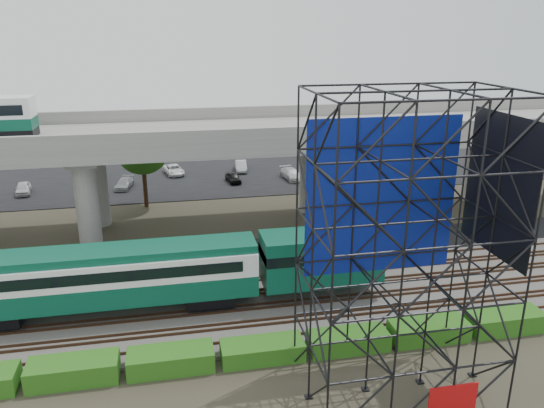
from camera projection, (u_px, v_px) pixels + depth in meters
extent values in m
plane|color=#474233|center=(235.00, 320.00, 33.43)|extent=(140.00, 140.00, 0.00)
cube|color=slate|center=(231.00, 304.00, 35.26)|extent=(90.00, 12.00, 0.20)
cube|color=black|center=(218.00, 254.00, 43.18)|extent=(90.00, 5.00, 0.08)
cube|color=black|center=(199.00, 178.00, 65.04)|extent=(90.00, 18.00, 0.08)
cube|color=#485D76|center=(190.00, 142.00, 85.51)|extent=(140.00, 40.00, 0.03)
cube|color=#472D1E|center=(241.00, 340.00, 30.81)|extent=(90.00, 0.08, 0.16)
cube|color=#472D1E|center=(237.00, 327.00, 32.15)|extent=(90.00, 0.08, 0.16)
cube|color=#472D1E|center=(236.00, 322.00, 32.67)|extent=(90.00, 0.08, 0.16)
cube|color=#472D1E|center=(233.00, 311.00, 34.01)|extent=(90.00, 0.08, 0.16)
cube|color=#472D1E|center=(232.00, 307.00, 34.53)|extent=(90.00, 0.08, 0.16)
cube|color=#472D1E|center=(229.00, 296.00, 35.87)|extent=(90.00, 0.08, 0.16)
cube|color=#472D1E|center=(228.00, 292.00, 36.39)|extent=(90.00, 0.08, 0.16)
cube|color=#472D1E|center=(226.00, 283.00, 37.73)|extent=(90.00, 0.08, 0.16)
cube|color=#472D1E|center=(225.00, 279.00, 38.25)|extent=(90.00, 0.08, 0.16)
cube|color=#472D1E|center=(223.00, 271.00, 39.59)|extent=(90.00, 0.08, 0.16)
cube|color=black|center=(210.00, 296.00, 34.78)|extent=(3.00, 2.20, 0.90)
cube|color=#0B4E38|center=(106.00, 289.00, 33.21)|extent=(19.00, 3.00, 1.40)
cube|color=white|center=(103.00, 268.00, 32.75)|extent=(19.00, 3.00, 1.50)
cube|color=#0B4E38|center=(102.00, 254.00, 32.44)|extent=(19.00, 2.60, 0.50)
cube|color=black|center=(120.00, 266.00, 32.92)|extent=(15.00, 3.06, 0.70)
cube|color=#0B4E38|center=(321.00, 257.00, 35.49)|extent=(8.00, 3.00, 3.40)
cube|color=#9E9B93|center=(208.00, 137.00, 45.58)|extent=(80.00, 12.00, 1.20)
cube|color=#9E9B93|center=(214.00, 137.00, 39.87)|extent=(80.00, 0.50, 1.10)
cube|color=#9E9B93|center=(203.00, 114.00, 50.56)|extent=(80.00, 0.50, 1.10)
cylinder|color=#9E9B93|center=(88.00, 208.00, 41.93)|extent=(1.80, 1.80, 8.00)
cylinder|color=#9E9B93|center=(97.00, 184.00, 48.44)|extent=(1.80, 1.80, 8.00)
cube|color=#9E9B93|center=(88.00, 152.00, 44.01)|extent=(2.40, 9.00, 0.60)
cylinder|color=#9E9B93|center=(330.00, 193.00, 45.64)|extent=(1.80, 1.80, 8.00)
cylinder|color=#9E9B93|center=(309.00, 172.00, 52.15)|extent=(1.80, 1.80, 8.00)
cube|color=#9E9B93|center=(320.00, 143.00, 47.72)|extent=(2.40, 9.00, 0.60)
cylinder|color=#9E9B93|center=(517.00, 182.00, 48.98)|extent=(1.80, 1.80, 8.00)
cylinder|color=#9E9B93|center=(475.00, 164.00, 55.49)|extent=(1.80, 1.80, 8.00)
cube|color=#9E9B93|center=(499.00, 135.00, 51.06)|extent=(2.40, 9.00, 0.60)
cube|color=navy|center=(382.00, 197.00, 27.21)|extent=(8.10, 0.08, 8.25)
cube|color=black|center=(500.00, 186.00, 24.83)|extent=(0.06, 5.40, 6.75)
cube|color=#BB0D0E|center=(452.00, 400.00, 24.35)|extent=(2.40, 0.08, 1.60)
cube|color=black|center=(393.00, 385.00, 27.31)|extent=(9.36, 6.36, 0.08)
cube|color=#255B15|center=(73.00, 371.00, 27.57)|extent=(4.60, 1.80, 1.20)
cube|color=#255B15|center=(171.00, 360.00, 28.50)|extent=(4.60, 1.80, 1.15)
cube|color=#255B15|center=(262.00, 350.00, 29.45)|extent=(4.60, 1.80, 1.03)
cube|color=#255B15|center=(348.00, 341.00, 30.38)|extent=(4.60, 1.80, 1.01)
cube|color=#255B15|center=(429.00, 330.00, 31.29)|extent=(4.60, 1.80, 1.12)
cube|color=#255B15|center=(505.00, 321.00, 32.21)|extent=(4.60, 1.80, 1.20)
cylinder|color=#382314|center=(373.00, 208.00, 46.89)|extent=(0.44, 0.44, 4.80)
ellipsoid|color=#255B15|center=(375.00, 173.00, 45.88)|extent=(4.94, 4.94, 4.18)
cylinder|color=#382314|center=(145.00, 184.00, 53.87)|extent=(0.44, 0.44, 4.80)
ellipsoid|color=#255B15|center=(142.00, 154.00, 52.86)|extent=(4.94, 4.94, 4.18)
imported|color=black|center=(50.00, 263.00, 39.83)|extent=(5.40, 3.96, 1.36)
imported|color=silver|center=(23.00, 188.00, 58.43)|extent=(2.05, 3.88, 1.26)
imported|color=#9DA0A5|center=(97.00, 174.00, 64.45)|extent=(1.27, 3.39, 1.11)
imported|color=gray|center=(124.00, 183.00, 60.45)|extent=(2.25, 4.08, 1.12)
imported|color=white|center=(174.00, 170.00, 66.15)|extent=(2.85, 4.56, 1.17)
imported|color=black|center=(233.00, 178.00, 62.78)|extent=(1.82, 3.50, 1.14)
imported|color=#ADB0B5|center=(241.00, 166.00, 67.71)|extent=(1.67, 4.01, 1.29)
imported|color=silver|center=(292.00, 174.00, 64.08)|extent=(2.41, 4.56, 1.26)
imported|color=silver|center=(339.00, 161.00, 70.16)|extent=(2.67, 4.67, 1.23)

